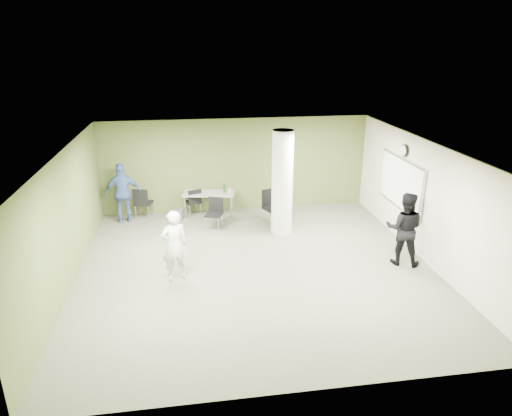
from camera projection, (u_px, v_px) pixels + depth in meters
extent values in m
plane|color=#4C4D3C|center=(256.00, 268.00, 10.51)|extent=(8.00, 8.00, 0.00)
plane|color=white|center=(256.00, 149.00, 9.54)|extent=(8.00, 8.00, 0.00)
cube|color=#57612D|center=(236.00, 165.00, 13.73)|extent=(8.00, 2.80, 0.02)
cube|color=#57612D|center=(66.00, 221.00, 9.46)|extent=(0.02, 8.00, 2.80)
cube|color=beige|center=(426.00, 202.00, 10.59)|extent=(0.02, 8.00, 2.80)
cylinder|color=silver|center=(282.00, 183.00, 12.02)|extent=(0.56, 0.56, 2.80)
cube|color=silver|center=(401.00, 183.00, 11.66)|extent=(0.04, 2.30, 1.30)
cube|color=white|center=(400.00, 183.00, 11.65)|extent=(0.02, 2.20, 1.20)
cylinder|color=black|center=(405.00, 150.00, 11.36)|extent=(0.05, 0.32, 0.32)
cylinder|color=white|center=(403.00, 151.00, 11.36)|extent=(0.02, 0.26, 0.26)
cube|color=#999993|center=(209.00, 193.00, 13.44)|extent=(1.59, 0.90, 0.04)
cylinder|color=silver|center=(185.00, 208.00, 13.32)|extent=(0.04, 0.04, 0.68)
cylinder|color=silver|center=(231.00, 208.00, 13.30)|extent=(0.04, 0.04, 0.68)
cylinder|color=silver|center=(188.00, 202.00, 13.82)|extent=(0.04, 0.04, 0.68)
cylinder|color=silver|center=(232.00, 202.00, 13.80)|extent=(0.04, 0.04, 0.68)
cylinder|color=#164318|center=(225.00, 188.00, 13.42)|extent=(0.07, 0.07, 0.25)
cylinder|color=#B2B2B7|center=(230.00, 191.00, 13.29)|extent=(0.06, 0.06, 0.18)
cylinder|color=#4C4C4C|center=(179.00, 214.00, 13.36)|extent=(0.26, 0.26, 0.30)
cube|color=black|center=(144.00, 203.00, 13.34)|extent=(0.57, 0.57, 0.05)
cube|color=black|center=(140.00, 197.00, 13.05)|extent=(0.44, 0.15, 0.46)
cylinder|color=silver|center=(153.00, 209.00, 13.58)|extent=(0.02, 0.02, 0.44)
cylinder|color=silver|center=(140.00, 208.00, 13.62)|extent=(0.02, 0.02, 0.44)
cylinder|color=silver|center=(148.00, 213.00, 13.22)|extent=(0.02, 0.02, 0.44)
cylinder|color=silver|center=(136.00, 213.00, 13.26)|extent=(0.02, 0.02, 0.44)
cube|color=black|center=(193.00, 202.00, 13.56)|extent=(0.54, 0.54, 0.05)
cube|color=black|center=(195.00, 197.00, 13.33)|extent=(0.39, 0.17, 0.41)
cylinder|color=silver|center=(196.00, 206.00, 13.85)|extent=(0.02, 0.02, 0.39)
cylinder|color=silver|center=(186.00, 208.00, 13.70)|extent=(0.02, 0.02, 0.39)
cylinder|color=silver|center=(201.00, 210.00, 13.57)|extent=(0.02, 0.02, 0.39)
cylinder|color=silver|center=(190.00, 212.00, 13.41)|extent=(0.02, 0.02, 0.39)
cube|color=black|center=(214.00, 215.00, 12.56)|extent=(0.56, 0.56, 0.05)
cube|color=black|center=(216.00, 204.00, 12.65)|extent=(0.40, 0.19, 0.42)
cylinder|color=silver|center=(206.00, 224.00, 12.51)|extent=(0.02, 0.02, 0.40)
cylinder|color=silver|center=(218.00, 225.00, 12.43)|extent=(0.02, 0.02, 0.40)
cylinder|color=silver|center=(210.00, 219.00, 12.83)|extent=(0.02, 0.02, 0.40)
cylinder|color=silver|center=(222.00, 220.00, 12.76)|extent=(0.02, 0.02, 0.40)
cube|color=black|center=(273.00, 208.00, 12.81)|extent=(0.65, 0.65, 0.05)
cube|color=black|center=(269.00, 197.00, 12.90)|extent=(0.46, 0.22, 0.49)
cylinder|color=silver|center=(271.00, 221.00, 12.63)|extent=(0.02, 0.02, 0.47)
cylinder|color=silver|center=(284.00, 218.00, 12.83)|extent=(0.02, 0.02, 0.47)
cylinder|color=silver|center=(263.00, 216.00, 12.96)|extent=(0.02, 0.02, 0.47)
cylinder|color=silver|center=(276.00, 213.00, 13.16)|extent=(0.02, 0.02, 0.47)
imported|color=white|center=(174.00, 246.00, 9.75)|extent=(0.67, 0.53, 1.60)
imported|color=black|center=(404.00, 229.00, 10.45)|extent=(1.05, 0.97, 1.74)
imported|color=#3D5B98|center=(123.00, 193.00, 12.89)|extent=(1.06, 0.55, 1.74)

